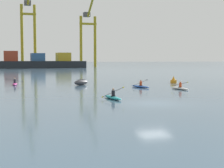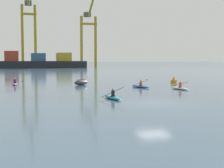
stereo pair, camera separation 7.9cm
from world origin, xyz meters
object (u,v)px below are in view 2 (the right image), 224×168
Objects in this scene: container_barge at (38,62)px; gantry_crane_west_mid at (29,25)px; kayak_white at (180,88)px; kayak_magenta at (15,84)px; kayak_blue at (140,86)px; capsized_dinghy at (81,82)px; kayak_teal at (113,97)px; gantry_crane_east_mid at (89,31)px; channel_buoy at (174,81)px.

container_barge is 1.06× the size of gantry_crane_west_mid.
kayak_white is (7.51, -101.10, -2.01)m from container_barge.
kayak_blue is at bearing -31.73° from kayak_magenta.
kayak_teal is (-0.67, -16.26, -0.18)m from capsized_dinghy.
gantry_crane_east_mid reaches higher than kayak_blue.
capsized_dinghy is 13.53m from kayak_white.
container_barge reaches higher than kayak_white.
gantry_crane_west_mid reaches higher than container_barge.
gantry_crane_east_mid reaches higher than container_barge.
gantry_crane_west_mid is at bearing 97.87° from channel_buoy.
kayak_blue is at bearing 133.09° from kayak_white.
kayak_magenta is at bearing 161.22° from capsized_dinghy.
kayak_white is (17.88, -12.58, 0.00)m from kayak_magenta.
gantry_crane_east_mid is 103.36m from channel_buoy.
gantry_crane_west_mid reaches higher than kayak_magenta.
gantry_crane_west_mid is at bearing 102.71° from container_barge.
gantry_crane_west_mid reaches higher than gantry_crane_east_mid.
kayak_magenta and kayak_white have the same top height.
kayak_blue is (6.04, -6.09, -0.18)m from capsized_dinghy.
container_barge reaches higher than kayak_blue.
gantry_crane_west_mid is 101.57m from kayak_magenta.
gantry_crane_west_mid is at bearing 177.19° from gantry_crane_east_mid.
gantry_crane_east_mid reaches higher than channel_buoy.
kayak_white is (-4.18, -9.47, -0.19)m from channel_buoy.
channel_buoy is (-11.41, -101.56, -15.45)m from gantry_crane_east_mid.
gantry_crane_east_mid reaches higher than kayak_magenta.
kayak_teal reaches higher than kayak_white.
gantry_crane_west_mid is 105.27m from channel_buoy.
channel_buoy reaches higher than kayak_magenta.
kayak_magenta reaches higher than capsized_dinghy.
kayak_magenta is (-10.37, -88.51, -2.01)m from container_barge.
gantry_crane_east_mid is 110.19m from kayak_blue.
container_barge reaches higher than capsized_dinghy.
kayak_white is (-15.58, -111.04, -15.64)m from gantry_crane_east_mid.
container_barge is 107.70m from kayak_teal.
kayak_magenta is (-14.49, 8.96, 0.00)m from kayak_blue.
container_barge is 91.43m from capsized_dinghy.
kayak_teal is (-0.05, -118.85, -17.71)m from gantry_crane_west_mid.
gantry_crane_west_mid reaches higher than kayak_blue.
gantry_crane_west_mid is at bearing 93.50° from kayak_blue.
kayak_magenta is 1.00× the size of kayak_teal.
gantry_crane_east_mid is at bearing 83.59° from channel_buoy.
kayak_blue reaches higher than kayak_magenta.
gantry_crane_east_mid is at bearing 77.68° from kayak_teal.
channel_buoy reaches higher than kayak_blue.
capsized_dinghy is at bearing -91.20° from container_barge.
kayak_blue is 1.00× the size of kayak_teal.
container_barge is 13.81× the size of capsized_dinghy.
container_barge is 101.39m from kayak_white.
channel_buoy is 0.29× the size of kayak_blue.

